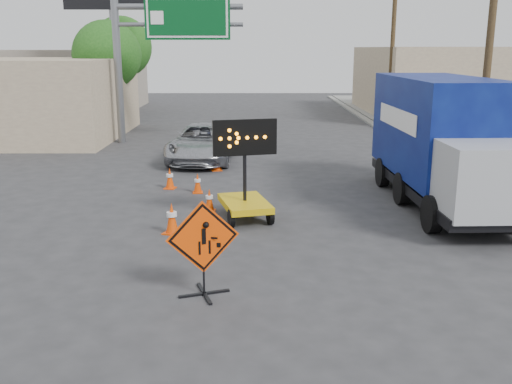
{
  "coord_description": "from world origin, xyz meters",
  "views": [
    {
      "loc": [
        0.04,
        -9.89,
        4.52
      ],
      "look_at": [
        0.07,
        2.38,
        1.42
      ],
      "focal_mm": 40.0,
      "sensor_mm": 36.0,
      "label": 1
    }
  ],
  "objects_px": {
    "arrow_board": "(245,197)",
    "pickup_truck": "(203,143)",
    "construction_sign": "(203,246)",
    "box_truck": "(442,149)"
  },
  "relations": [
    {
      "from": "arrow_board",
      "to": "pickup_truck",
      "type": "xyz_separation_m",
      "value": [
        -1.84,
        8.34,
        0.13
      ]
    },
    {
      "from": "arrow_board",
      "to": "box_truck",
      "type": "xyz_separation_m",
      "value": [
        5.74,
        1.47,
        1.06
      ]
    },
    {
      "from": "construction_sign",
      "to": "box_truck",
      "type": "xyz_separation_m",
      "value": [
        6.43,
        6.42,
        0.71
      ]
    },
    {
      "from": "construction_sign",
      "to": "arrow_board",
      "type": "xyz_separation_m",
      "value": [
        0.69,
        4.96,
        -0.35
      ]
    },
    {
      "from": "construction_sign",
      "to": "box_truck",
      "type": "bearing_deg",
      "value": 26.38
    },
    {
      "from": "arrow_board",
      "to": "pickup_truck",
      "type": "height_order",
      "value": "arrow_board"
    },
    {
      "from": "box_truck",
      "to": "pickup_truck",
      "type": "bearing_deg",
      "value": 136.19
    },
    {
      "from": "arrow_board",
      "to": "box_truck",
      "type": "distance_m",
      "value": 6.02
    },
    {
      "from": "pickup_truck",
      "to": "box_truck",
      "type": "bearing_deg",
      "value": -37.99
    },
    {
      "from": "construction_sign",
      "to": "box_truck",
      "type": "distance_m",
      "value": 9.12
    }
  ]
}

